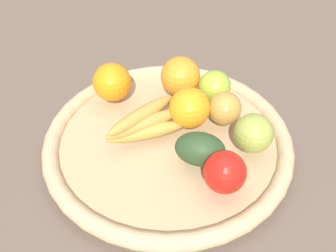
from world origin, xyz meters
TOP-DOWN VIEW (x-y plane):
  - ground_plane at (0.00, 0.00)m, footprint 2.40×2.40m
  - basket at (0.00, 0.00)m, footprint 0.48×0.48m
  - avocado at (0.08, -0.03)m, footprint 0.10×0.09m
  - orange_0 at (-0.05, 0.12)m, footprint 0.11×0.11m
  - apple_0 at (0.07, 0.09)m, footprint 0.09×0.09m
  - banana_bunch at (-0.04, -0.03)m, footprint 0.12×0.16m
  - orange_1 at (0.02, 0.05)m, footprint 0.09×0.09m
  - apple_1 at (0.15, 0.06)m, footprint 0.09×0.09m
  - apple_3 at (0.02, 0.14)m, footprint 0.08×0.08m
  - apple_2 at (0.15, -0.05)m, footprint 0.09×0.09m
  - orange_2 at (-0.16, 0.03)m, footprint 0.11×0.11m

SIDE VIEW (x-z plane):
  - ground_plane at x=0.00m, z-range 0.00..0.00m
  - basket at x=0.00m, z-range 0.00..0.04m
  - banana_bunch at x=-0.04m, z-range 0.04..0.09m
  - avocado at x=0.08m, z-range 0.04..0.10m
  - apple_0 at x=0.07m, z-range 0.04..0.10m
  - apple_3 at x=0.02m, z-range 0.04..0.11m
  - apple_2 at x=0.15m, z-range 0.04..0.11m
  - apple_1 at x=0.15m, z-range 0.04..0.11m
  - orange_1 at x=0.02m, z-range 0.04..0.12m
  - orange_2 at x=-0.16m, z-range 0.04..0.12m
  - orange_0 at x=-0.05m, z-range 0.04..0.12m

